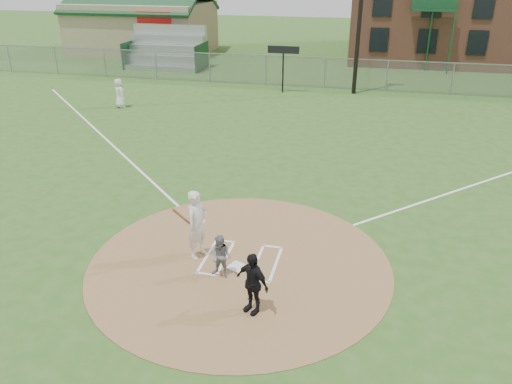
% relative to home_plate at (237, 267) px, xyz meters
% --- Properties ---
extents(ground, '(140.00, 140.00, 0.00)m').
position_rel_home_plate_xyz_m(ground, '(0.01, 0.25, -0.03)').
color(ground, '#2E551D').
rests_on(ground, ground).
extents(dirt_circle, '(8.40, 8.40, 0.02)m').
position_rel_home_plate_xyz_m(dirt_circle, '(0.01, 0.25, -0.02)').
color(dirt_circle, olive).
rests_on(dirt_circle, ground).
extents(home_plate, '(0.58, 0.58, 0.03)m').
position_rel_home_plate_xyz_m(home_plate, '(0.00, 0.00, 0.00)').
color(home_plate, silver).
rests_on(home_plate, dirt_circle).
extents(foul_line_third, '(17.04, 17.04, 0.01)m').
position_rel_home_plate_xyz_m(foul_line_third, '(-8.99, 9.25, -0.03)').
color(foul_line_third, white).
rests_on(foul_line_third, ground).
extents(catcher, '(0.66, 0.56, 1.21)m').
position_rel_home_plate_xyz_m(catcher, '(-0.30, -0.49, 0.59)').
color(catcher, slate).
rests_on(catcher, dirt_circle).
extents(umpire, '(1.01, 0.78, 1.59)m').
position_rel_home_plate_xyz_m(umpire, '(0.85, -1.72, 0.78)').
color(umpire, black).
rests_on(umpire, dirt_circle).
extents(ondeck_player, '(0.96, 0.92, 1.65)m').
position_rel_home_plate_xyz_m(ondeck_player, '(-10.99, 14.69, 0.79)').
color(ondeck_player, white).
rests_on(ondeck_player, ground).
extents(batters_boxes, '(2.08, 1.88, 0.01)m').
position_rel_home_plate_xyz_m(batters_boxes, '(0.01, 0.40, -0.01)').
color(batters_boxes, white).
rests_on(batters_boxes, dirt_circle).
extents(batter_at_plate, '(0.84, 1.11, 2.01)m').
position_rel_home_plate_xyz_m(batter_at_plate, '(-1.22, 0.35, 0.99)').
color(batter_at_plate, silver).
rests_on(batter_at_plate, dirt_circle).
extents(outfield_fence, '(56.08, 0.08, 2.03)m').
position_rel_home_plate_xyz_m(outfield_fence, '(0.01, 22.25, 0.98)').
color(outfield_fence, slate).
rests_on(outfield_fence, ground).
extents(bleachers, '(6.08, 3.20, 3.20)m').
position_rel_home_plate_xyz_m(bleachers, '(-12.99, 26.45, 1.55)').
color(bleachers, '#B7BABF').
rests_on(bleachers, ground).
extents(clubhouse, '(12.20, 8.71, 6.23)m').
position_rel_home_plate_xyz_m(clubhouse, '(-17.98, 33.24, 2.35)').
color(clubhouse, tan).
rests_on(clubhouse, ground).
extents(scoreboard_sign, '(2.00, 0.10, 2.93)m').
position_rel_home_plate_xyz_m(scoreboard_sign, '(-2.49, 20.45, 2.35)').
color(scoreboard_sign, black).
rests_on(scoreboard_sign, ground).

